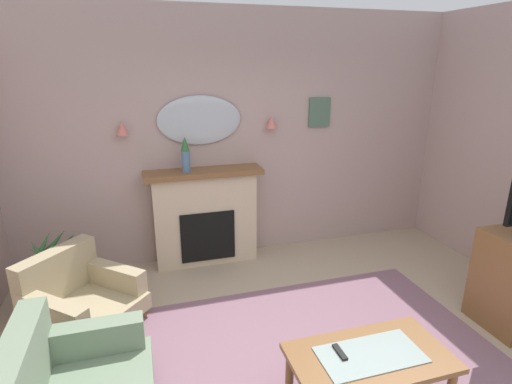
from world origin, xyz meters
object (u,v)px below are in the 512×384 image
fireplace (205,218)px  wall_sconce_left (122,129)px  mantel_vase_centre (185,154)px  framed_picture (319,112)px  coffee_table (370,362)px  armchair_by_coffee_table (79,296)px  wall_mirror (200,120)px  wall_sconce_right (271,122)px  tv_remote (340,352)px  potted_plant_small_fern (58,268)px

fireplace → wall_sconce_left: bearing=173.8°
mantel_vase_centre → framed_picture: bearing=6.0°
coffee_table → fireplace: bearing=105.3°
coffee_table → armchair_by_coffee_table: size_ratio=0.96×
framed_picture → wall_mirror: bearing=-179.6°
wall_mirror → wall_sconce_right: wall_mirror is taller
fireplace → armchair_by_coffee_table: fireplace is taller
wall_sconce_left → tv_remote: size_ratio=0.88×
wall_sconce_left → armchair_by_coffee_table: wall_sconce_left is taller
potted_plant_small_fern → mantel_vase_centre: bearing=20.2°
fireplace → armchair_by_coffee_table: bearing=-144.7°
wall_sconce_left → wall_sconce_right: bearing=0.0°
wall_sconce_right → mantel_vase_centre: bearing=-173.5°
wall_mirror → wall_sconce_right: (0.85, -0.05, -0.05)m
wall_sconce_left → coffee_table: bearing=-59.6°
mantel_vase_centre → tv_remote: mantel_vase_centre is taller
fireplace → wall_sconce_right: 1.38m
wall_sconce_left → coffee_table: size_ratio=0.13×
wall_sconce_right → coffee_table: size_ratio=0.13×
mantel_vase_centre → wall_sconce_left: 0.73m
armchair_by_coffee_table → wall_sconce_left: bearing=64.7°
tv_remote → armchair_by_coffee_table: size_ratio=0.14×
wall_mirror → potted_plant_small_fern: (-1.56, -0.67, -1.30)m
mantel_vase_centre → potted_plant_small_fern: 1.74m
wall_mirror → coffee_table: size_ratio=0.87×
wall_sconce_left → wall_sconce_right: 1.70m
fireplace → tv_remote: bearing=-78.5°
wall_mirror → mantel_vase_centre: bearing=-139.6°
armchair_by_coffee_table → fireplace: bearing=35.3°
fireplace → framed_picture: framed_picture is taller
mantel_vase_centre → tv_remote: bearing=-74.0°
framed_picture → tv_remote: (-1.00, -2.61, -1.30)m
fireplace → tv_remote: size_ratio=8.50×
fireplace → wall_sconce_right: (0.85, 0.09, 1.09)m
fireplace → mantel_vase_centre: 0.82m
wall_sconce_right → potted_plant_small_fern: wall_sconce_right is taller
fireplace → armchair_by_coffee_table: size_ratio=1.19×
framed_picture → tv_remote: bearing=-111.0°
wall_sconce_left → framed_picture: (2.35, 0.06, 0.09)m
fireplace → wall_mirror: wall_mirror is taller
coffee_table → armchair_by_coffee_table: (-2.03, 1.58, -0.08)m
fireplace → coffee_table: (0.69, -2.53, -0.19)m
armchair_by_coffee_table → potted_plant_small_fern: 0.49m
armchair_by_coffee_table → wall_mirror: bearing=39.1°
mantel_vase_centre → tv_remote: 2.69m
fireplace → potted_plant_small_fern: size_ratio=1.76×
mantel_vase_centre → framed_picture: (1.70, 0.18, 0.39)m
framed_picture → wall_sconce_right: bearing=-174.7°
framed_picture → potted_plant_small_fern: (-3.06, -0.68, -1.34)m
wall_mirror → framed_picture: wall_mirror is taller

